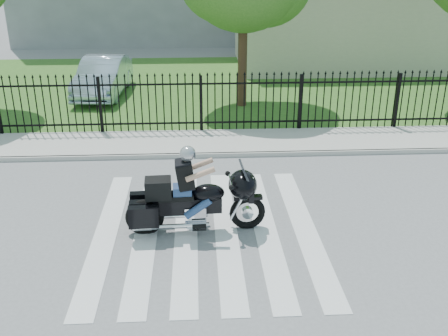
{
  "coord_description": "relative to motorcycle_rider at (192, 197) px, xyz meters",
  "views": [
    {
      "loc": [
        -0.14,
        -9.24,
        5.26
      ],
      "look_at": [
        0.41,
        0.86,
        1.0
      ],
      "focal_mm": 42.0,
      "sensor_mm": 36.0,
      "label": 1
    }
  ],
  "objects": [
    {
      "name": "grass_strip",
      "position": [
        0.27,
        11.98,
        -0.75
      ],
      "size": [
        40.0,
        12.0,
        0.02
      ],
      "primitive_type": "cube",
      "color": "#2E5A1F",
      "rests_on": "ground"
    },
    {
      "name": "parked_car",
      "position": [
        -3.4,
        10.68,
        -0.02
      ],
      "size": [
        1.8,
        4.44,
        1.43
      ],
      "primitive_type": "imported",
      "rotation": [
        0.0,
        0.0,
        -0.07
      ],
      "color": "#ACC0D9",
      "rests_on": "grass_strip"
    },
    {
      "name": "building_low",
      "position": [
        7.27,
        15.98,
        0.99
      ],
      "size": [
        10.0,
        6.0,
        3.5
      ],
      "primitive_type": "cube",
      "color": "beige",
      "rests_on": "ground"
    },
    {
      "name": "iron_fence",
      "position": [
        0.27,
        5.98,
        0.15
      ],
      "size": [
        26.0,
        0.04,
        1.8
      ],
      "color": "black",
      "rests_on": "ground"
    },
    {
      "name": "sidewalk",
      "position": [
        0.27,
        4.98,
        -0.7
      ],
      "size": [
        40.0,
        2.0,
        0.12
      ],
      "primitive_type": "cube",
      "color": "#ADAAA3",
      "rests_on": "ground"
    },
    {
      "name": "motorcycle_rider",
      "position": [
        0.0,
        0.0,
        0.0
      ],
      "size": [
        2.8,
        0.9,
        1.85
      ],
      "rotation": [
        0.0,
        0.0,
        0.05
      ],
      "color": "black",
      "rests_on": "ground"
    },
    {
      "name": "ground",
      "position": [
        0.27,
        -0.02,
        -0.76
      ],
      "size": [
        120.0,
        120.0,
        0.0
      ],
      "primitive_type": "plane",
      "color": "slate",
      "rests_on": "ground"
    },
    {
      "name": "curb",
      "position": [
        0.27,
        3.98,
        -0.7
      ],
      "size": [
        40.0,
        0.12,
        0.12
      ],
      "primitive_type": "cube",
      "color": "#ADAAA3",
      "rests_on": "ground"
    },
    {
      "name": "crosswalk",
      "position": [
        0.27,
        -0.02,
        -0.75
      ],
      "size": [
        5.0,
        5.5,
        0.01
      ],
      "primitive_type": null,
      "color": "silver",
      "rests_on": "ground"
    }
  ]
}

